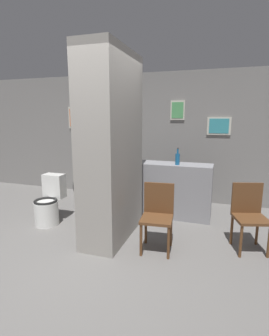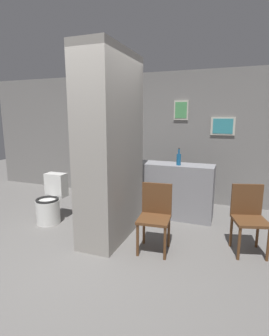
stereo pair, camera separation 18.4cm
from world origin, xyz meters
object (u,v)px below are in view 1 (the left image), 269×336
toilet (49,204)px  chair_by_doorway (249,213)px  chair_near_pillar (158,213)px  bottle_tall (177,158)px  bicycle (111,189)px

toilet → chair_by_doorway: bearing=1.9°
chair_near_pillar → bottle_tall: bearing=81.2°
bicycle → bottle_tall: bearing=-5.8°
bicycle → chair_by_doorway: bearing=-20.6°
chair_near_pillar → bicycle: 1.74m
toilet → chair_by_doorway: size_ratio=0.90×
chair_near_pillar → bottle_tall: bottle_tall is taller
chair_by_doorway → bottle_tall: bearing=128.7°
chair_near_pillar → chair_by_doorway: same height
chair_by_doorway → toilet: bearing=165.5°
bicycle → bottle_tall: 1.44m
toilet → bottle_tall: (1.95, 0.85, 0.72)m
chair_near_pillar → chair_by_doorway: bearing=12.7°
toilet → chair_near_pillar: chair_near_pillar is taller
chair_near_pillar → bicycle: (-1.20, 1.25, -0.12)m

